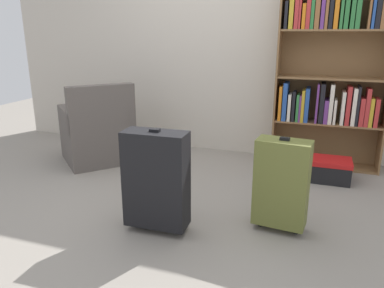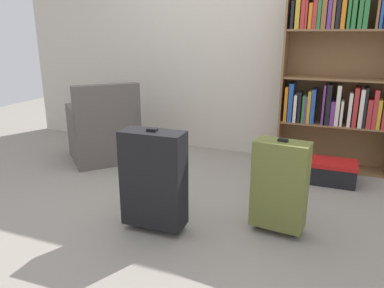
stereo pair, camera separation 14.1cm
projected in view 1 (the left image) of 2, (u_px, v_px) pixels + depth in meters
name	position (u px, v px, depth m)	size (l,w,h in m)	color
ground_plane	(167.00, 206.00, 3.17)	(9.84, 9.84, 0.00)	gray
back_wall	(222.00, 43.00, 4.36)	(5.62, 0.10, 2.60)	beige
bookshelf	(331.00, 69.00, 3.86)	(1.12, 0.31, 1.90)	brown
armchair	(98.00, 134.00, 4.19)	(0.99, 0.99, 0.90)	#59514C
mug	(150.00, 160.00, 4.17)	(0.12, 0.08, 0.10)	#1E7F4C
storage_box	(324.00, 169.00, 3.70)	(0.50, 0.30, 0.22)	black
suitcase_black	(156.00, 179.00, 2.68)	(0.47, 0.22, 0.78)	black
suitcase_olive	(281.00, 183.00, 2.69)	(0.40, 0.23, 0.72)	brown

